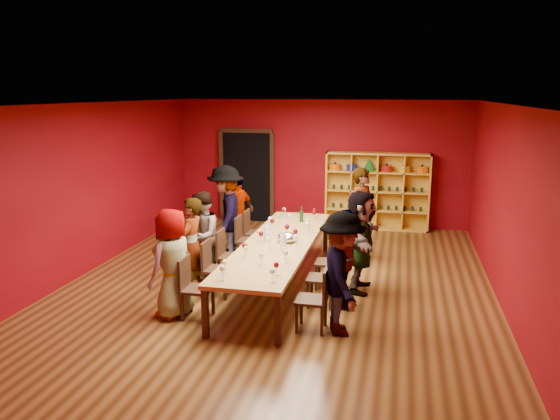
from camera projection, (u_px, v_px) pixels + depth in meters
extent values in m
cube|color=#4C2F14|center=(278.00, 285.00, 9.19)|extent=(7.10, 9.10, 0.02)
cube|color=#6D050D|center=(320.00, 163.00, 13.17)|extent=(7.10, 0.02, 3.00)
cube|color=#6D050D|center=(159.00, 298.00, 4.57)|extent=(7.10, 0.02, 3.00)
cube|color=#6D050D|center=(85.00, 189.00, 9.62)|extent=(0.02, 9.10, 3.00)
cube|color=#6D050D|center=(508.00, 208.00, 8.12)|extent=(0.02, 9.10, 3.00)
cube|color=silver|center=(278.00, 103.00, 8.54)|extent=(7.10, 9.10, 0.02)
cube|color=#AE8748|center=(278.00, 244.00, 9.04)|extent=(1.10, 4.50, 0.06)
cube|color=black|center=(205.00, 313.00, 7.15)|extent=(0.08, 0.08, 0.69)
cube|color=black|center=(279.00, 232.00, 11.29)|extent=(0.08, 0.08, 0.69)
cube|color=black|center=(278.00, 320.00, 6.94)|extent=(0.08, 0.08, 0.69)
cube|color=black|center=(325.00, 234.00, 11.08)|extent=(0.08, 0.08, 0.69)
cube|color=black|center=(247.00, 177.00, 13.57)|extent=(1.20, 0.14, 2.20)
cube|color=black|center=(246.00, 131.00, 13.26)|extent=(1.32, 0.06, 0.10)
cube|color=black|center=(222.00, 176.00, 13.64)|extent=(0.10, 0.06, 2.20)
cube|color=black|center=(272.00, 178.00, 13.36)|extent=(0.10, 0.06, 2.20)
cube|color=gold|center=(327.00, 189.00, 13.03)|extent=(0.04, 0.40, 1.80)
cube|color=gold|center=(429.00, 193.00, 12.52)|extent=(0.04, 0.40, 1.80)
cube|color=gold|center=(378.00, 154.00, 12.59)|extent=(2.40, 0.40, 0.04)
cube|color=gold|center=(376.00, 227.00, 12.96)|extent=(2.40, 0.40, 0.04)
cube|color=gold|center=(377.00, 190.00, 12.96)|extent=(2.40, 0.02, 1.80)
cube|color=gold|center=(376.00, 210.00, 12.87)|extent=(2.36, 0.38, 0.03)
cube|color=gold|center=(377.00, 191.00, 12.78)|extent=(2.36, 0.38, 0.03)
cube|color=gold|center=(378.00, 172.00, 12.68)|extent=(2.36, 0.38, 0.03)
cube|color=gold|center=(351.00, 190.00, 12.90)|extent=(0.03, 0.38, 1.76)
cube|color=gold|center=(377.00, 191.00, 12.78)|extent=(0.03, 0.38, 1.76)
cube|color=gold|center=(403.00, 192.00, 12.65)|extent=(0.03, 0.38, 1.76)
cylinder|color=orange|center=(335.00, 167.00, 12.87)|extent=(0.26, 0.26, 0.15)
sphere|color=black|center=(335.00, 163.00, 12.85)|extent=(0.05, 0.05, 0.05)
cylinder|color=navy|center=(352.00, 167.00, 12.79)|extent=(0.26, 0.26, 0.15)
sphere|color=black|center=(352.00, 163.00, 12.77)|extent=(0.05, 0.05, 0.05)
cylinder|color=#1A6A26|center=(369.00, 169.00, 12.71)|extent=(0.26, 0.26, 0.08)
cone|color=#1A6A26|center=(369.00, 163.00, 12.68)|extent=(0.24, 0.24, 0.22)
cylinder|color=#9F1912|center=(387.00, 168.00, 12.62)|extent=(0.26, 0.26, 0.15)
sphere|color=black|center=(387.00, 164.00, 12.60)|extent=(0.05, 0.05, 0.05)
cylinder|color=yellow|center=(404.00, 169.00, 12.53)|extent=(0.26, 0.26, 0.15)
sphere|color=black|center=(405.00, 165.00, 12.51)|extent=(0.05, 0.05, 0.05)
cylinder|color=orange|center=(422.00, 170.00, 12.45)|extent=(0.26, 0.26, 0.15)
sphere|color=black|center=(422.00, 165.00, 12.43)|extent=(0.05, 0.05, 0.05)
cylinder|color=black|center=(333.00, 205.00, 13.08)|extent=(0.07, 0.07, 0.10)
cylinder|color=black|center=(341.00, 205.00, 13.04)|extent=(0.07, 0.07, 0.10)
cylinder|color=black|center=(349.00, 206.00, 13.00)|extent=(0.07, 0.07, 0.10)
cylinder|color=black|center=(357.00, 206.00, 12.96)|extent=(0.07, 0.07, 0.10)
cylinder|color=black|center=(364.00, 207.00, 12.92)|extent=(0.07, 0.07, 0.10)
cylinder|color=black|center=(372.00, 207.00, 12.88)|extent=(0.07, 0.07, 0.10)
cylinder|color=black|center=(380.00, 207.00, 12.84)|extent=(0.07, 0.07, 0.10)
cylinder|color=black|center=(388.00, 208.00, 12.80)|extent=(0.07, 0.07, 0.10)
cylinder|color=black|center=(396.00, 208.00, 12.76)|extent=(0.07, 0.07, 0.10)
cylinder|color=black|center=(404.00, 208.00, 12.72)|extent=(0.07, 0.07, 0.10)
cylinder|color=black|center=(413.00, 209.00, 12.68)|extent=(0.07, 0.07, 0.10)
cylinder|color=black|center=(421.00, 209.00, 12.64)|extent=(0.07, 0.07, 0.10)
cylinder|color=black|center=(334.00, 187.00, 12.98)|extent=(0.07, 0.07, 0.10)
cylinder|color=black|center=(341.00, 187.00, 12.94)|extent=(0.07, 0.07, 0.10)
cylinder|color=black|center=(349.00, 187.00, 12.90)|extent=(0.07, 0.07, 0.10)
cylinder|color=black|center=(357.00, 188.00, 12.86)|extent=(0.07, 0.07, 0.10)
cylinder|color=black|center=(365.00, 188.00, 12.82)|extent=(0.07, 0.07, 0.10)
cylinder|color=black|center=(373.00, 188.00, 12.78)|extent=(0.07, 0.07, 0.10)
cylinder|color=black|center=(381.00, 188.00, 12.74)|extent=(0.07, 0.07, 0.10)
cylinder|color=black|center=(389.00, 189.00, 12.70)|extent=(0.07, 0.07, 0.10)
cylinder|color=black|center=(397.00, 189.00, 12.66)|extent=(0.07, 0.07, 0.10)
cylinder|color=black|center=(405.00, 189.00, 12.62)|extent=(0.07, 0.07, 0.10)
cylinder|color=black|center=(414.00, 190.00, 12.58)|extent=(0.07, 0.07, 0.10)
cylinder|color=black|center=(422.00, 190.00, 12.54)|extent=(0.07, 0.07, 0.10)
cube|color=black|center=(197.00, 289.00, 7.78)|extent=(0.42, 0.42, 0.04)
cube|color=black|center=(184.00, 272.00, 7.77)|extent=(0.04, 0.40, 0.44)
cube|color=black|center=(182.00, 308.00, 7.70)|extent=(0.04, 0.04, 0.41)
cube|color=black|center=(205.00, 310.00, 7.63)|extent=(0.04, 0.04, 0.41)
cube|color=black|center=(191.00, 299.00, 8.03)|extent=(0.04, 0.04, 0.41)
cube|color=black|center=(213.00, 301.00, 7.96)|extent=(0.04, 0.04, 0.41)
imported|color=#131735|center=(172.00, 263.00, 7.78)|extent=(0.67, 0.88, 1.59)
cube|color=black|center=(218.00, 270.00, 8.63)|extent=(0.42, 0.42, 0.04)
cube|color=black|center=(206.00, 254.00, 8.62)|extent=(0.04, 0.40, 0.44)
cube|color=black|center=(204.00, 286.00, 8.56)|extent=(0.04, 0.04, 0.41)
cube|color=black|center=(225.00, 288.00, 8.48)|extent=(0.04, 0.04, 0.41)
cube|color=black|center=(212.00, 279.00, 8.88)|extent=(0.04, 0.04, 0.41)
cube|color=black|center=(232.00, 280.00, 8.81)|extent=(0.04, 0.04, 0.41)
imported|color=#545359|center=(191.00, 246.00, 8.65)|extent=(0.44, 0.59, 1.57)
cube|color=black|center=(231.00, 257.00, 9.30)|extent=(0.42, 0.42, 0.04)
cube|color=black|center=(220.00, 243.00, 9.29)|extent=(0.04, 0.40, 0.44)
cube|color=black|center=(219.00, 272.00, 9.22)|extent=(0.04, 0.04, 0.41)
cube|color=black|center=(238.00, 273.00, 9.15)|extent=(0.04, 0.04, 0.41)
cube|color=black|center=(225.00, 266.00, 9.55)|extent=(0.04, 0.04, 0.41)
cube|color=black|center=(244.00, 267.00, 9.48)|extent=(0.04, 0.04, 0.41)
imported|color=#15193A|center=(202.00, 236.00, 9.34)|extent=(0.53, 0.81, 1.54)
cube|color=black|center=(248.00, 241.00, 10.31)|extent=(0.42, 0.42, 0.04)
cube|color=black|center=(238.00, 228.00, 10.29)|extent=(0.04, 0.40, 0.44)
cube|color=black|center=(237.00, 254.00, 10.23)|extent=(0.04, 0.04, 0.41)
cube|color=black|center=(255.00, 255.00, 10.15)|extent=(0.04, 0.04, 0.41)
cube|color=black|center=(242.00, 249.00, 10.55)|extent=(0.04, 0.04, 0.41)
cube|color=black|center=(259.00, 250.00, 10.48)|extent=(0.04, 0.04, 0.41)
imported|color=#CE8A97|center=(226.00, 214.00, 10.29)|extent=(0.75, 1.27, 1.85)
cube|color=black|center=(256.00, 233.00, 10.83)|extent=(0.42, 0.42, 0.04)
cube|color=black|center=(247.00, 221.00, 10.82)|extent=(0.04, 0.40, 0.44)
cube|color=black|center=(245.00, 246.00, 10.76)|extent=(0.04, 0.04, 0.41)
cube|color=black|center=(262.00, 247.00, 10.68)|extent=(0.04, 0.04, 0.41)
cube|color=black|center=(250.00, 241.00, 11.08)|extent=(0.04, 0.04, 0.41)
cube|color=black|center=(266.00, 242.00, 11.01)|extent=(0.04, 0.04, 0.41)
imported|color=white|center=(237.00, 214.00, 10.83)|extent=(0.75, 1.04, 1.62)
cube|color=black|center=(312.00, 300.00, 7.39)|extent=(0.42, 0.42, 0.04)
cube|color=black|center=(326.00, 284.00, 7.29)|extent=(0.04, 0.40, 0.44)
cube|color=black|center=(297.00, 319.00, 7.31)|extent=(0.04, 0.04, 0.41)
cube|color=black|center=(322.00, 322.00, 7.23)|extent=(0.04, 0.04, 0.41)
cube|color=black|center=(301.00, 310.00, 7.63)|extent=(0.04, 0.04, 0.41)
cube|color=black|center=(326.00, 312.00, 7.56)|extent=(0.04, 0.04, 0.41)
imported|color=#4B4B50|center=(342.00, 273.00, 7.21)|extent=(0.73, 1.16, 1.67)
cube|color=black|center=(321.00, 278.00, 8.23)|extent=(0.42, 0.42, 0.04)
cube|color=black|center=(334.00, 264.00, 8.14)|extent=(0.04, 0.40, 0.44)
cube|color=black|center=(308.00, 296.00, 8.15)|extent=(0.04, 0.04, 0.41)
cube|color=black|center=(331.00, 297.00, 8.08)|extent=(0.04, 0.04, 0.41)
cube|color=black|center=(312.00, 288.00, 8.47)|extent=(0.04, 0.04, 0.41)
cube|color=black|center=(334.00, 290.00, 8.40)|extent=(0.04, 0.04, 0.41)
imported|color=#5D88BF|center=(344.00, 259.00, 8.09)|extent=(0.43, 0.90, 1.51)
cube|color=black|center=(328.00, 263.00, 8.98)|extent=(0.42, 0.42, 0.04)
cube|color=black|center=(340.00, 249.00, 8.89)|extent=(0.04, 0.40, 0.44)
cube|color=black|center=(316.00, 278.00, 8.90)|extent=(0.04, 0.04, 0.41)
cube|color=black|center=(337.00, 280.00, 8.83)|extent=(0.04, 0.04, 0.41)
cube|color=black|center=(319.00, 272.00, 9.23)|extent=(0.04, 0.04, 0.41)
cube|color=black|center=(339.00, 273.00, 9.15)|extent=(0.04, 0.04, 0.41)
imported|color=#5677B1|center=(361.00, 241.00, 8.78)|extent=(0.47, 1.55, 1.66)
cube|color=black|center=(340.00, 236.00, 10.60)|extent=(0.42, 0.42, 0.04)
cube|color=black|center=(350.00, 225.00, 10.51)|extent=(0.04, 0.40, 0.44)
cube|color=black|center=(330.00, 249.00, 10.52)|extent=(0.04, 0.04, 0.41)
cube|color=black|center=(348.00, 251.00, 10.45)|extent=(0.04, 0.04, 0.41)
cube|color=black|center=(332.00, 245.00, 10.84)|extent=(0.04, 0.04, 0.41)
cube|color=black|center=(349.00, 246.00, 10.77)|extent=(0.04, 0.04, 0.41)
imported|color=tan|center=(363.00, 214.00, 10.41)|extent=(0.70, 0.79, 1.79)
cylinder|color=silver|center=(284.00, 217.00, 10.84)|extent=(0.06, 0.06, 0.01)
cylinder|color=silver|center=(284.00, 214.00, 10.83)|extent=(0.01, 0.01, 0.10)
ellipsoid|color=beige|center=(284.00, 210.00, 10.81)|extent=(0.08, 0.08, 0.09)
cylinder|color=silver|center=(261.00, 264.00, 7.87)|extent=(0.06, 0.06, 0.01)
cylinder|color=silver|center=(261.00, 260.00, 7.86)|extent=(0.01, 0.01, 0.10)
ellipsoid|color=beige|center=(261.00, 255.00, 7.84)|extent=(0.07, 0.07, 0.08)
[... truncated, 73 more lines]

